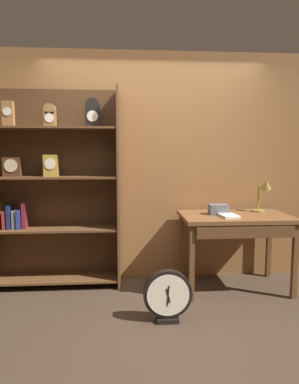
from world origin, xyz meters
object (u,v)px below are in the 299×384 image
(open_repair_manual, at_px, (229,216))
(round_clock_large, at_px, (168,296))
(desk_lamp, at_px, (264,191))
(toolbox_small, at_px, (218,209))
(workbench, at_px, (236,224))
(bookshelf, at_px, (52,189))

(open_repair_manual, distance_m, round_clock_large, 1.07)
(desk_lamp, bearing_deg, open_repair_manual, -151.06)
(toolbox_small, bearing_deg, open_repair_manual, -69.36)
(workbench, height_order, desk_lamp, desk_lamp)
(bookshelf, bearing_deg, desk_lamp, -2.63)
(bookshelf, distance_m, desk_lamp, 2.32)
(bookshelf, relative_size, round_clock_large, 4.63)
(toolbox_small, height_order, round_clock_large, toolbox_small)
(toolbox_small, bearing_deg, bookshelf, 173.62)
(bookshelf, xyz_separation_m, desk_lamp, (2.32, -0.11, -0.03))
(open_repair_manual, xyz_separation_m, round_clock_large, (-0.70, -0.56, -0.59))
(workbench, distance_m, desk_lamp, 0.52)
(desk_lamp, bearing_deg, workbench, -156.33)
(workbench, xyz_separation_m, open_repair_manual, (-0.11, -0.10, 0.11))
(desk_lamp, xyz_separation_m, round_clock_large, (-1.17, -0.82, -0.81))
(open_repair_manual, bearing_deg, desk_lamp, 23.49)
(bookshelf, height_order, desk_lamp, bookshelf)
(bookshelf, distance_m, open_repair_manual, 1.90)
(round_clock_large, bearing_deg, bookshelf, 141.22)
(workbench, relative_size, round_clock_large, 2.46)
(desk_lamp, height_order, round_clock_large, desk_lamp)
(workbench, distance_m, round_clock_large, 1.15)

